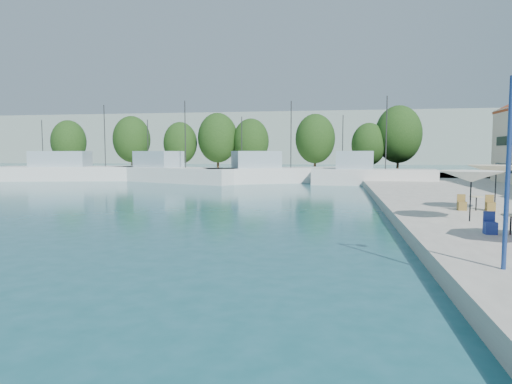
% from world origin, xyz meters
% --- Properties ---
extents(quay_far, '(90.00, 16.00, 0.60)m').
position_xyz_m(quay_far, '(-8.00, 67.00, 0.30)').
color(quay_far, '#9D988E').
rests_on(quay_far, ground).
extents(hill_west, '(180.00, 40.00, 16.00)m').
position_xyz_m(hill_west, '(-30.00, 160.00, 8.00)').
color(hill_west, '#919E93').
rests_on(hill_west, ground).
extents(hill_east, '(140.00, 40.00, 12.00)m').
position_xyz_m(hill_east, '(40.00, 180.00, 6.00)').
color(hill_east, '#919E93').
rests_on(hill_east, ground).
extents(trawler_01, '(23.44, 11.28, 10.20)m').
position_xyz_m(trawler_01, '(-29.60, 56.82, 1.07)').
color(trawler_01, white).
rests_on(trawler_01, ground).
extents(trawler_02, '(18.52, 11.42, 10.20)m').
position_xyz_m(trawler_02, '(-16.93, 55.50, 1.07)').
color(trawler_02, silver).
rests_on(trawler_02, ground).
extents(trawler_03, '(17.79, 11.90, 10.20)m').
position_xyz_m(trawler_03, '(-4.33, 56.20, 1.07)').
color(trawler_03, silver).
rests_on(trawler_03, ground).
extents(trawler_04, '(13.57, 4.09, 10.20)m').
position_xyz_m(trawler_04, '(6.78, 54.03, 1.07)').
color(trawler_04, silver).
rests_on(trawler_04, ground).
extents(tree_01, '(5.62, 5.62, 8.31)m').
position_xyz_m(tree_01, '(-40.41, 70.77, 5.40)').
color(tree_01, '#3F2B19').
rests_on(tree_01, quay_far).
extents(tree_02, '(6.04, 6.04, 8.94)m').
position_xyz_m(tree_02, '(-29.88, 71.99, 5.76)').
color(tree_02, '#3F2B19').
rests_on(tree_02, quay_far).
extents(tree_03, '(5.27, 5.27, 7.80)m').
position_xyz_m(tree_03, '(-21.16, 70.74, 5.10)').
color(tree_03, '#3F2B19').
rests_on(tree_03, quay_far).
extents(tree_04, '(6.19, 6.19, 9.17)m').
position_xyz_m(tree_04, '(-15.20, 71.27, 5.89)').
color(tree_04, '#3F2B19').
rests_on(tree_04, quay_far).
extents(tree_05, '(5.58, 5.58, 8.27)m').
position_xyz_m(tree_05, '(-10.00, 71.65, 5.37)').
color(tree_05, '#3F2B19').
rests_on(tree_05, quay_far).
extents(tree_06, '(5.95, 5.95, 8.81)m').
position_xyz_m(tree_06, '(-0.10, 71.29, 5.68)').
color(tree_06, '#3F2B19').
rests_on(tree_06, quay_far).
extents(tree_07, '(4.90, 4.90, 7.26)m').
position_xyz_m(tree_07, '(7.63, 69.18, 4.79)').
color(tree_07, '#3F2B19').
rests_on(tree_07, quay_far).
extents(tree_08, '(6.55, 6.55, 9.70)m').
position_xyz_m(tree_08, '(11.75, 69.71, 6.20)').
color(tree_08, '#3F2B19').
rests_on(tree_08, quay_far).
extents(umbrella_white, '(2.76, 2.76, 2.25)m').
position_xyz_m(umbrella_white, '(9.01, 23.27, 2.60)').
color(umbrella_white, black).
rests_on(umbrella_white, quay_right).
extents(umbrella_cream, '(2.92, 2.92, 2.39)m').
position_xyz_m(umbrella_cream, '(11.37, 27.48, 2.74)').
color(umbrella_cream, black).
rests_on(umbrella_cream, quay_right).
extents(cafe_table_02, '(1.82, 0.70, 0.76)m').
position_xyz_m(cafe_table_02, '(9.56, 20.04, 0.89)').
color(cafe_table_02, black).
rests_on(cafe_table_02, quay_right).
extents(cafe_table_03, '(1.82, 0.70, 0.76)m').
position_xyz_m(cafe_table_03, '(10.40, 27.31, 0.89)').
color(cafe_table_03, black).
rests_on(cafe_table_03, quay_right).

